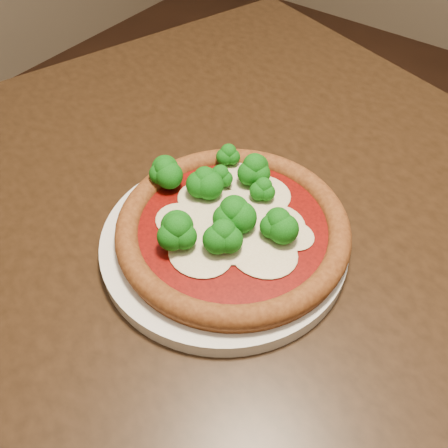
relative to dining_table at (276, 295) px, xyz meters
The scene contains 3 objects.
dining_table is the anchor object (origin of this frame).
plate 0.13m from the dining_table, 141.23° to the right, with size 0.28×0.28×0.02m, color silver.
pizza 0.15m from the dining_table, 149.07° to the right, with size 0.27×0.27×0.06m.
Camera 1 is at (-0.03, -0.46, 1.20)m, focal length 40.00 mm.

